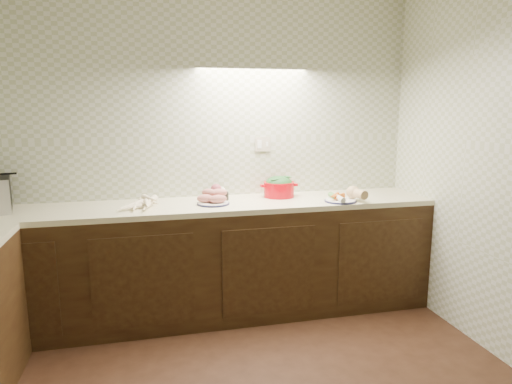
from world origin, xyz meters
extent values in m
cube|color=#A3AC89|center=(0.00, 1.78, 1.30)|extent=(3.60, 0.05, 2.60)
cube|color=#B8AD96|center=(0.55, 1.79, 1.32)|extent=(0.13, 0.01, 0.12)
cube|color=black|center=(0.00, 1.50, 0.43)|extent=(3.60, 0.60, 0.86)
cube|color=beige|center=(0.00, 1.50, 0.88)|extent=(3.60, 0.60, 0.04)
cone|color=#F7EAC4|center=(-0.54, 1.54, 0.92)|extent=(0.15, 0.18, 0.05)
cone|color=#F7EAC4|center=(-0.36, 1.41, 0.93)|extent=(0.13, 0.18, 0.05)
cone|color=#F7EAC4|center=(-0.57, 1.43, 0.92)|extent=(0.21, 0.15, 0.04)
cone|color=#F7EAC4|center=(-0.52, 1.50, 0.92)|extent=(0.15, 0.16, 0.04)
cone|color=#F7EAC4|center=(-0.53, 1.52, 0.92)|extent=(0.17, 0.13, 0.04)
cone|color=#F7EAC4|center=(-0.45, 1.38, 0.92)|extent=(0.21, 0.18, 0.05)
cone|color=#F7EAC4|center=(-0.31, 1.49, 0.94)|extent=(0.13, 0.18, 0.04)
cone|color=#F7EAC4|center=(-0.47, 1.51, 0.95)|extent=(0.07, 0.23, 0.05)
cone|color=#F7EAC4|center=(-0.36, 1.50, 0.95)|extent=(0.14, 0.19, 0.05)
cylinder|color=#181A40|center=(0.08, 1.46, 0.91)|extent=(0.25, 0.25, 0.01)
cylinder|color=white|center=(0.08, 1.46, 0.91)|extent=(0.23, 0.23, 0.02)
ellipsoid|color=#CA6E6A|center=(0.03, 1.46, 0.95)|extent=(0.15, 0.12, 0.06)
ellipsoid|color=#CA6E6A|center=(0.11, 1.42, 0.95)|extent=(0.15, 0.12, 0.06)
ellipsoid|color=#CA6E6A|center=(0.10, 1.50, 0.95)|extent=(0.15, 0.12, 0.06)
ellipsoid|color=#CA6E6A|center=(0.06, 1.50, 0.98)|extent=(0.15, 0.12, 0.06)
ellipsoid|color=#CA6E6A|center=(0.13, 1.48, 0.98)|extent=(0.15, 0.12, 0.06)
cylinder|color=black|center=(0.14, 1.62, 0.93)|extent=(0.16, 0.16, 0.06)
sphere|color=maroon|center=(0.13, 1.62, 0.98)|extent=(0.09, 0.09, 0.09)
sphere|color=silver|center=(0.18, 1.63, 0.97)|extent=(0.05, 0.05, 0.05)
cylinder|color=#BE0410|center=(0.65, 1.62, 0.96)|extent=(0.25, 0.25, 0.12)
cube|color=#BE0410|center=(0.51, 1.62, 1.00)|extent=(0.03, 0.05, 0.02)
cube|color=#BE0410|center=(0.78, 1.63, 1.00)|extent=(0.03, 0.05, 0.02)
ellipsoid|color=#245A27|center=(0.65, 1.62, 1.01)|extent=(0.22, 0.22, 0.12)
cylinder|color=#181A40|center=(1.06, 1.33, 0.91)|extent=(0.25, 0.25, 0.01)
cylinder|color=white|center=(1.06, 1.33, 0.91)|extent=(0.23, 0.23, 0.02)
cone|color=orange|center=(1.03, 1.33, 0.93)|extent=(0.12, 0.12, 0.03)
cone|color=orange|center=(1.05, 1.35, 0.93)|extent=(0.11, 0.12, 0.03)
cone|color=orange|center=(1.03, 1.35, 0.93)|extent=(0.12, 0.11, 0.03)
cone|color=orange|center=(1.02, 1.33, 0.95)|extent=(0.14, 0.09, 0.03)
cone|color=orange|center=(1.05, 1.36, 0.95)|extent=(0.12, 0.11, 0.03)
cone|color=orange|center=(1.05, 1.36, 0.95)|extent=(0.09, 0.14, 0.03)
cylinder|color=white|center=(1.03, 1.28, 0.94)|extent=(0.05, 0.16, 0.04)
cylinder|color=#427F34|center=(1.02, 1.40, 0.94)|extent=(0.05, 0.10, 0.04)
camera|label=1|loc=(-0.39, -1.89, 1.62)|focal=32.00mm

